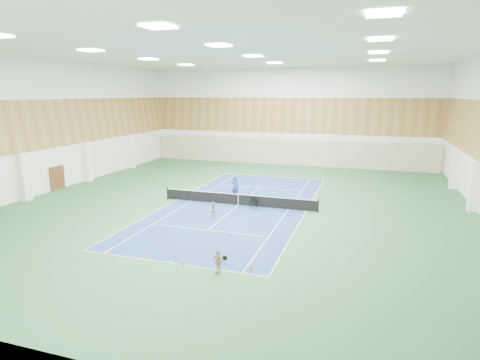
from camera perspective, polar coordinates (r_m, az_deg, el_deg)
name	(u,v)px	position (r m, az deg, el deg)	size (l,w,h in m)	color
ground	(238,205)	(32.52, -0.24, -3.60)	(40.00, 40.00, 0.00)	#285E34
room_shell	(238,131)	(31.42, -0.25, 6.99)	(36.00, 40.00, 12.00)	white
wood_cladding	(238,105)	(31.30, -0.26, 10.63)	(36.00, 40.00, 8.00)	#A4733D
ceiling_light_grid	(238,52)	(31.44, -0.26, 17.79)	(21.40, 25.40, 0.06)	white
court_surface	(238,205)	(32.52, -0.24, -3.59)	(10.97, 23.77, 0.01)	navy
tennis_balls_scatter	(238,205)	(32.51, -0.24, -3.52)	(10.57, 22.77, 0.07)	#B2D123
tennis_net	(238,199)	(32.38, -0.24, -2.66)	(12.80, 0.10, 1.10)	black
back_curtain	(287,152)	(50.95, 6.72, 3.93)	(35.40, 0.16, 3.20)	#C6B793
door_left_b	(57,178)	(41.36, -24.55, 0.28)	(0.08, 1.80, 2.20)	#593319
coach	(235,187)	(34.65, -0.67, -0.97)	(0.70, 0.46, 1.92)	#204494
child_court	(214,210)	(29.38, -3.76, -4.22)	(0.55, 0.43, 1.13)	#9B9CA4
child_apron	(218,262)	(20.54, -3.17, -11.51)	(0.71, 0.30, 1.21)	tan
ball_cart	(254,203)	(31.43, 1.99, -3.33)	(0.51, 0.51, 0.89)	black
cone_svc_a	(158,223)	(28.32, -11.52, -6.06)	(0.19, 0.19, 0.21)	orange
cone_svc_b	(198,228)	(26.98, -5.94, -6.82)	(0.17, 0.17, 0.19)	#FE660D
cone_svc_c	(217,232)	(26.13, -3.25, -7.35)	(0.23, 0.23, 0.25)	orange
cone_svc_d	(265,235)	(25.52, 3.64, -7.84)	(0.22, 0.22, 0.25)	orange
cone_base_a	(109,254)	(23.86, -18.12, -9.91)	(0.22, 0.22, 0.24)	#E85F0C
cone_base_b	(145,255)	(23.17, -13.37, -10.32)	(0.20, 0.20, 0.23)	#FF490D
cone_base_c	(183,263)	(21.76, -8.12, -11.67)	(0.18, 0.18, 0.20)	#E9590C
cone_base_d	(251,269)	(20.93, 1.54, -12.47)	(0.22, 0.22, 0.24)	#FB440D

